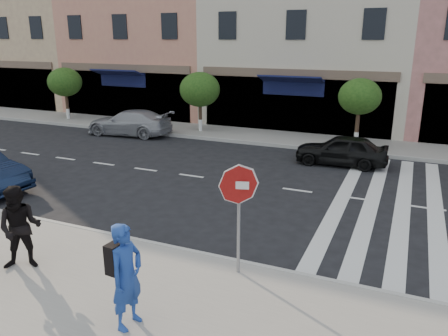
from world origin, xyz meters
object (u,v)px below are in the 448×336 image
(stop_sign, at_px, (239,195))
(walker, at_px, (20,228))
(car_far_left, at_px, (129,123))
(photographer, at_px, (127,276))
(car_far_mid, at_px, (341,150))

(stop_sign, bearing_deg, walker, -175.45)
(stop_sign, height_order, car_far_left, stop_sign)
(photographer, bearing_deg, car_far_mid, -2.50)
(stop_sign, distance_m, car_far_left, 15.19)
(stop_sign, bearing_deg, photographer, -130.38)
(stop_sign, relative_size, car_far_left, 0.53)
(stop_sign, distance_m, car_far_mid, 9.78)
(walker, relative_size, car_far_mid, 0.51)
(stop_sign, height_order, walker, stop_sign)
(walker, bearing_deg, car_far_left, 84.26)
(walker, distance_m, car_far_mid, 12.32)
(car_far_mid, bearing_deg, walker, -25.35)
(car_far_mid, bearing_deg, car_far_left, -98.52)
(car_far_left, bearing_deg, stop_sign, 38.98)
(walker, xyz_separation_m, car_far_left, (-6.15, 12.57, -0.41))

